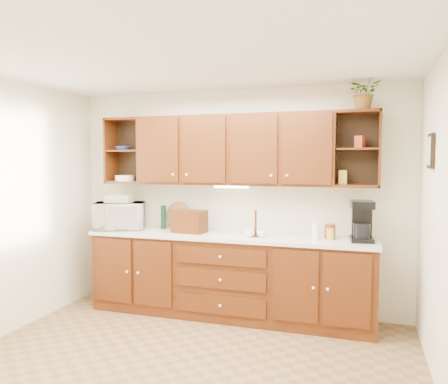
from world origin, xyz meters
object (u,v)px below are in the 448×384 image
Objects in this scene: microwave at (120,216)px; coffee_maker at (362,222)px; bread_box at (189,221)px; potted_plant at (365,93)px.

microwave is 2.81m from coffee_maker.
potted_plant reaches higher than bread_box.
potted_plant reaches higher than coffee_maker.
microwave is 0.91m from bread_box.
potted_plant is (1.90, 0.11, 1.40)m from bread_box.
coffee_maker is at bearing -22.75° from microwave.
potted_plant is at bearing 10.61° from bread_box.
potted_plant is (2.81, 0.11, 1.36)m from microwave.
microwave reaches higher than bread_box.
microwave is 1.67× the size of potted_plant.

